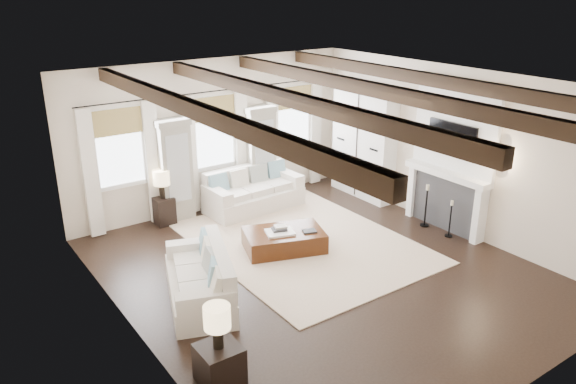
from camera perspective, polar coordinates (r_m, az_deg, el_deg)
ground at (r=9.74m, az=3.39°, el=-8.00°), size 7.50×7.50×0.00m
room_shell at (r=10.11m, az=3.78°, el=4.67°), size 6.54×7.54×3.22m
area_rug at (r=10.70m, az=1.50°, el=-5.14°), size 3.51×4.56×0.02m
sofa_back at (r=12.21m, az=-3.65°, el=-0.04°), size 2.14×1.04×0.90m
sofa_left at (r=8.86m, az=-8.64°, el=-8.83°), size 1.50×2.14×0.84m
ottoman at (r=10.36m, az=-0.40°, el=-4.95°), size 1.64×1.31×0.37m
tray at (r=10.19m, az=-0.82°, el=-4.11°), size 0.60×0.52×0.04m
book_lower at (r=10.22m, az=-0.89°, el=-3.79°), size 0.31×0.27×0.04m
book_upper at (r=10.25m, az=-0.76°, el=-3.52°), size 0.26×0.23×0.03m
book_loose at (r=10.26m, az=2.19°, el=-3.99°), size 0.29×0.25×0.03m
side_table_front at (r=7.26m, az=-6.98°, el=-16.96°), size 0.51×0.51×0.51m
lamp_front at (r=6.89m, az=-7.21°, el=-12.74°), size 0.33×0.33×0.57m
side_table_back at (r=11.69m, az=-12.47°, el=-1.86°), size 0.38×0.38×0.57m
lamp_back at (r=11.46m, az=-12.73°, el=1.30°), size 0.34×0.34×0.59m
candlestick_near at (r=11.29m, az=16.13°, el=-2.91°), size 0.15×0.15×0.75m
candlestick_far at (r=11.62m, az=13.82°, el=-1.68°), size 0.18×0.18×0.88m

